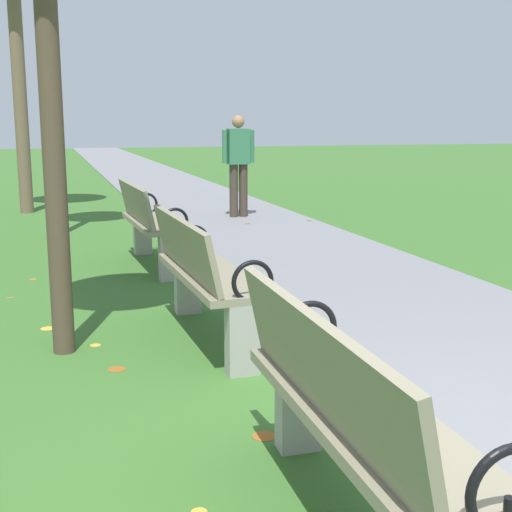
% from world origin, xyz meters
% --- Properties ---
extents(paved_walkway, '(2.50, 44.00, 0.02)m').
position_xyz_m(paved_walkway, '(1.25, 18.00, 0.01)').
color(paved_walkway, slate).
rests_on(paved_walkway, ground).
extents(park_bench_1, '(0.49, 1.61, 0.90)m').
position_xyz_m(park_bench_1, '(-0.50, 0.05, 0.49)').
color(park_bench_1, gray).
rests_on(park_bench_1, ground).
extents(park_bench_2, '(0.53, 1.62, 0.90)m').
position_xyz_m(park_bench_2, '(-0.50, 2.58, 0.49)').
color(park_bench_2, gray).
rests_on(park_bench_2, ground).
extents(park_bench_3, '(0.54, 1.62, 0.90)m').
position_xyz_m(park_bench_3, '(-0.50, 5.27, 0.49)').
color(park_bench_3, gray).
rests_on(park_bench_3, ground).
extents(pedestrian_walking, '(0.53, 0.22, 1.62)m').
position_xyz_m(pedestrian_walking, '(1.43, 8.73, 0.93)').
color(pedestrian_walking, '#3D3328').
rests_on(pedestrian_walking, paved_walkway).
extents(scattered_leaves, '(4.62, 9.39, 0.02)m').
position_xyz_m(scattered_leaves, '(0.00, 2.32, 0.01)').
color(scattered_leaves, '#AD6B23').
rests_on(scattered_leaves, ground).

